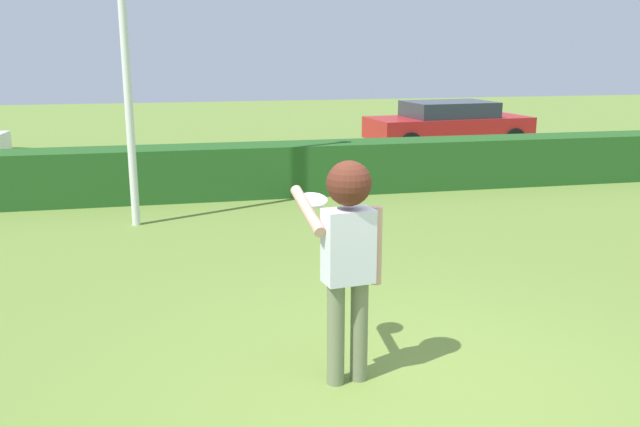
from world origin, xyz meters
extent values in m
plane|color=olive|center=(0.00, 0.00, 0.00)|extent=(60.00, 60.00, 0.00)
cylinder|color=#6E7657|center=(-0.53, 0.26, 0.42)|extent=(0.14, 0.14, 0.84)
cylinder|color=#6E7657|center=(-0.33, 0.29, 0.42)|extent=(0.14, 0.14, 0.84)
cube|color=silver|center=(-0.43, 0.28, 1.13)|extent=(0.41, 0.27, 0.58)
cylinder|color=tan|center=(-0.70, 0.52, 1.37)|extent=(0.17, 0.62, 0.30)
cylinder|color=tan|center=(-0.20, 0.31, 1.11)|extent=(0.09, 0.09, 0.62)
sphere|color=tan|center=(-0.43, 0.28, 1.59)|extent=(0.22, 0.22, 0.22)
sphere|color=#502318|center=(-0.43, 0.28, 1.62)|extent=(0.35, 0.35, 0.35)
cylinder|color=white|center=(-0.60, 0.83, 1.38)|extent=(0.25, 0.25, 0.09)
cube|color=#22541E|center=(0.00, 7.55, 0.46)|extent=(21.51, 0.90, 0.92)
cube|color=#B21E1E|center=(5.45, 12.19, 0.57)|extent=(4.33, 2.06, 0.55)
cube|color=#2D333D|center=(5.45, 12.19, 1.05)|extent=(2.33, 1.75, 0.40)
cylinder|color=black|center=(6.84, 13.16, 0.30)|extent=(0.61, 0.15, 0.60)
cylinder|color=black|center=(6.99, 11.47, 0.30)|extent=(0.61, 0.15, 0.60)
cylinder|color=black|center=(3.91, 12.90, 0.30)|extent=(0.61, 0.15, 0.60)
cylinder|color=black|center=(4.06, 11.21, 0.30)|extent=(0.61, 0.15, 0.60)
camera|label=1|loc=(-1.74, -4.58, 2.61)|focal=38.36mm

